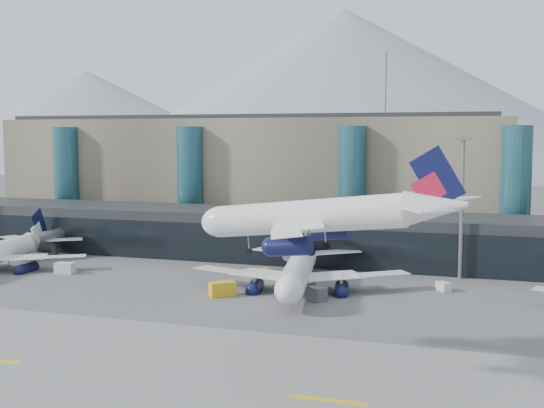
{
  "coord_description": "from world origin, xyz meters",
  "views": [
    {
      "loc": [
        34.17,
        -78.18,
        25.96
      ],
      "look_at": [
        -0.69,
        32.0,
        14.23
      ],
      "focal_mm": 45.0,
      "sensor_mm": 36.0,
      "label": 1
    }
  ],
  "objects": [
    {
      "name": "ground",
      "position": [
        0.0,
        0.0,
        0.0
      ],
      "size": [
        900.0,
        900.0,
        0.0
      ],
      "primitive_type": "plane",
      "color": "#515154",
      "rests_on": "ground"
    },
    {
      "name": "teal_towers",
      "position": [
        -14.99,
        74.01,
        14.01
      ],
      "size": [
        116.4,
        19.4,
        46.0
      ],
      "color": "#255B68",
      "rests_on": "ground"
    },
    {
      "name": "veh_c",
      "position": [
        8.72,
        24.34,
        1.1
      ],
      "size": [
        4.47,
        3.99,
        2.21
      ],
      "primitive_type": "cube",
      "rotation": [
        0.0,
        0.0,
        -0.6
      ],
      "color": "#49494E",
      "rests_on": "ground"
    },
    {
      "name": "veh_h",
      "position": [
        -6.17,
        22.58,
        1.14
      ],
      "size": [
        4.55,
        4.38,
        2.29
      ],
      "primitive_type": "cube",
      "rotation": [
        0.0,
        0.0,
        0.73
      ],
      "color": "gold",
      "rests_on": "ground"
    },
    {
      "name": "veh_a",
      "position": [
        -41.11,
        30.45,
        1.01
      ],
      "size": [
        3.73,
        2.26,
        2.03
      ],
      "primitive_type": "cube",
      "rotation": [
        0.0,
        0.0,
        0.06
      ],
      "color": "silver",
      "rests_on": "ground"
    },
    {
      "name": "mountain_ridge",
      "position": [
        15.97,
        380.0,
        45.74
      ],
      "size": [
        910.0,
        400.0,
        110.0
      ],
      "color": "gray",
      "rests_on": "ground"
    },
    {
      "name": "lightmast_mid",
      "position": [
        30.0,
        48.0,
        14.42
      ],
      "size": [
        3.0,
        1.2,
        25.6
      ],
      "color": "slate",
      "rests_on": "ground"
    },
    {
      "name": "hero_jet",
      "position": [
        18.31,
        -5.25,
        18.09
      ],
      "size": [
        32.62,
        32.5,
        10.57
      ],
      "rotation": [
        0.0,
        -0.11,
        -0.15
      ],
      "color": "white",
      "rests_on": "ground"
    },
    {
      "name": "jet_parked_mid",
      "position": [
        4.12,
        32.55,
        4.74
      ],
      "size": [
        38.32,
        38.81,
        12.53
      ],
      "rotation": [
        0.0,
        0.0,
        1.75
      ],
      "color": "white",
      "rests_on": "ground"
    },
    {
      "name": "veh_g",
      "position": [
        27.78,
        37.0,
        0.74
      ],
      "size": [
        2.78,
        2.91,
        1.49
      ],
      "primitive_type": "cube",
      "rotation": [
        0.0,
        0.0,
        -0.87
      ],
      "color": "silver",
      "rests_on": "ground"
    },
    {
      "name": "jet_parked_left",
      "position": [
        -56.17,
        32.47,
        4.44
      ],
      "size": [
        36.28,
        35.9,
        11.73
      ],
      "rotation": [
        0.0,
        0.0,
        1.67
      ],
      "color": "white",
      "rests_on": "ground"
    },
    {
      "name": "runway_strip",
      "position": [
        0.0,
        -15.0,
        0.02
      ],
      "size": [
        400.0,
        40.0,
        0.04
      ],
      "primitive_type": "cube",
      "color": "slate",
      "rests_on": "ground"
    },
    {
      "name": "veh_f",
      "position": [
        -59.02,
        40.63,
        1.04
      ],
      "size": [
        2.48,
        3.97,
        2.08
      ],
      "primitive_type": "cube",
      "rotation": [
        0.0,
        0.0,
        1.71
      ],
      "color": "#49494E",
      "rests_on": "ground"
    },
    {
      "name": "terminal_main",
      "position": [
        -25.0,
        90.0,
        15.44
      ],
      "size": [
        130.0,
        30.0,
        31.0
      ],
      "color": "gray",
      "rests_on": "ground"
    },
    {
      "name": "runway_markings",
      "position": [
        -0.0,
        -15.0,
        0.05
      ],
      "size": [
        128.0,
        1.0,
        0.02
      ],
      "color": "gold",
      "rests_on": "ground"
    },
    {
      "name": "concourse",
      "position": [
        -0.02,
        57.73,
        4.97
      ],
      "size": [
        170.0,
        27.0,
        10.0
      ],
      "color": "black",
      "rests_on": "ground"
    },
    {
      "name": "veh_b",
      "position": [
        -4.82,
        40.0,
        0.64
      ],
      "size": [
        2.24,
        2.62,
        1.29
      ],
      "primitive_type": "cube",
      "rotation": [
        0.0,
        0.0,
        1.1
      ],
      "color": "gold",
      "rests_on": "ground"
    }
  ]
}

